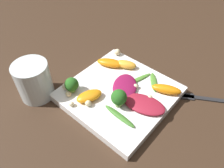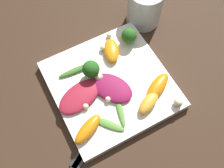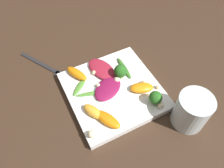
{
  "view_description": "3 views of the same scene",
  "coord_description": "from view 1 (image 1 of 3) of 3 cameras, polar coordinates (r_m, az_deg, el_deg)",
  "views": [
    {
      "loc": [
        0.23,
        -0.29,
        0.41
      ],
      "look_at": [
        -0.02,
        -0.01,
        0.04
      ],
      "focal_mm": 35.0,
      "sensor_mm": 36.0,
      "label": 1
    },
    {
      "loc": [
        0.12,
        0.22,
        0.52
      ],
      "look_at": [
        0.0,
        0.01,
        0.04
      ],
      "focal_mm": 42.0,
      "sensor_mm": 36.0,
      "label": 2
    },
    {
      "loc": [
        -0.31,
        0.16,
        0.51
      ],
      "look_at": [
        0.01,
        -0.0,
        0.03
      ],
      "focal_mm": 35.0,
      "sensor_mm": 36.0,
      "label": 3
    }
  ],
  "objects": [
    {
      "name": "orange_segment_2",
      "position": [
        0.54,
        14.02,
        -1.35
      ],
      "size": [
        0.08,
        0.05,
        0.02
      ],
      "color": "orange",
      "rests_on": "plate"
    },
    {
      "name": "radicchio_leaf_0",
      "position": [
        0.54,
        3.34,
        -0.72
      ],
      "size": [
        0.1,
        0.11,
        0.01
      ],
      "color": "maroon",
      "rests_on": "plate"
    },
    {
      "name": "macadamia_nut_4",
      "position": [
        0.54,
        6.19,
        -0.6
      ],
      "size": [
        0.01,
        0.01,
        0.01
      ],
      "color": "beige",
      "rests_on": "plate"
    },
    {
      "name": "arugula_sprig_1",
      "position": [
        0.56,
        6.55,
        1.07
      ],
      "size": [
        0.04,
        0.09,
        0.01
      ],
      "color": "#518E33",
      "rests_on": "plate"
    },
    {
      "name": "orange_segment_1",
      "position": [
        0.6,
        3.55,
        5.15
      ],
      "size": [
        0.06,
        0.05,
        0.02
      ],
      "color": "#FCAD33",
      "rests_on": "plate"
    },
    {
      "name": "macadamia_nut_3",
      "position": [
        0.55,
        -12.12,
        -0.59
      ],
      "size": [
        0.02,
        0.02,
        0.02
      ],
      "color": "beige",
      "rests_on": "plate"
    },
    {
      "name": "macadamia_nut_1",
      "position": [
        0.51,
        -10.55,
        -5.18
      ],
      "size": [
        0.01,
        0.01,
        0.01
      ],
      "color": "beige",
      "rests_on": "plate"
    },
    {
      "name": "fork",
      "position": [
        0.59,
        23.55,
        -3.48
      ],
      "size": [
        0.17,
        0.11,
        0.01
      ],
      "color": "#262628",
      "rests_on": "ground_plane"
    },
    {
      "name": "macadamia_nut_0",
      "position": [
        0.52,
        9.85,
        -3.51
      ],
      "size": [
        0.01,
        0.01,
        0.01
      ],
      "color": "beige",
      "rests_on": "plate"
    },
    {
      "name": "orange_segment_0",
      "position": [
        0.52,
        -5.96,
        -3.15
      ],
      "size": [
        0.05,
        0.07,
        0.02
      ],
      "color": "orange",
      "rests_on": "plate"
    },
    {
      "name": "orange_segment_3",
      "position": [
        0.6,
        -0.4,
        5.53
      ],
      "size": [
        0.08,
        0.06,
        0.02
      ],
      "color": "orange",
      "rests_on": "plate"
    },
    {
      "name": "broccoli_floret_0",
      "position": [
        0.53,
        -10.5,
        -0.17
      ],
      "size": [
        0.03,
        0.03,
        0.04
      ],
      "color": "#84AD5B",
      "rests_on": "plate"
    },
    {
      "name": "broccoli_floret_1",
      "position": [
        0.49,
        1.82,
        -3.61
      ],
      "size": [
        0.04,
        0.04,
        0.05
      ],
      "color": "#7A9E51",
      "rests_on": "plate"
    },
    {
      "name": "ground_plane",
      "position": [
        0.55,
        1.87,
        -3.23
      ],
      "size": [
        2.4,
        2.4,
        0.0
      ],
      "primitive_type": "plane",
      "color": "#382619"
    },
    {
      "name": "macadamia_nut_5",
      "position": [
        0.5,
        -6.23,
        -5.03
      ],
      "size": [
        0.01,
        0.01,
        0.01
      ],
      "color": "beige",
      "rests_on": "plate"
    },
    {
      "name": "radicchio_leaf_1",
      "position": [
        0.51,
        8.24,
        -5.28
      ],
      "size": [
        0.11,
        0.08,
        0.01
      ],
      "color": "maroon",
      "rests_on": "plate"
    },
    {
      "name": "drinking_glass",
      "position": [
        0.56,
        -19.73,
        0.8
      ],
      "size": [
        0.08,
        0.08,
        0.1
      ],
      "color": "silver",
      "rests_on": "ground_plane"
    },
    {
      "name": "arugula_sprig_2",
      "position": [
        0.48,
        1.94,
        -8.35
      ],
      "size": [
        0.09,
        0.02,
        0.01
      ],
      "color": "#3D7528",
      "rests_on": "plate"
    },
    {
      "name": "arugula_sprig_0",
      "position": [
        0.57,
        10.86,
        0.53
      ],
      "size": [
        0.06,
        0.06,
        0.01
      ],
      "color": "#518E33",
      "rests_on": "plate"
    },
    {
      "name": "macadamia_nut_6",
      "position": [
        0.64,
        1.36,
        8.34
      ],
      "size": [
        0.02,
        0.02,
        0.02
      ],
      "color": "beige",
      "rests_on": "plate"
    },
    {
      "name": "plate",
      "position": [
        0.55,
        1.89,
        -2.52
      ],
      "size": [
        0.24,
        0.24,
        0.02
      ],
      "color": "white",
      "rests_on": "ground_plane"
    },
    {
      "name": "macadamia_nut_2",
      "position": [
        0.51,
        2.07,
        -3.33
      ],
      "size": [
        0.02,
        0.02,
        0.02
      ],
      "color": "beige",
      "rests_on": "plate"
    },
    {
      "name": "macadamia_nut_7",
      "position": [
        0.53,
        -11.33,
        -2.51
      ],
      "size": [
        0.01,
        0.01,
        0.01
      ],
      "color": "beige",
      "rests_on": "plate"
    }
  ]
}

